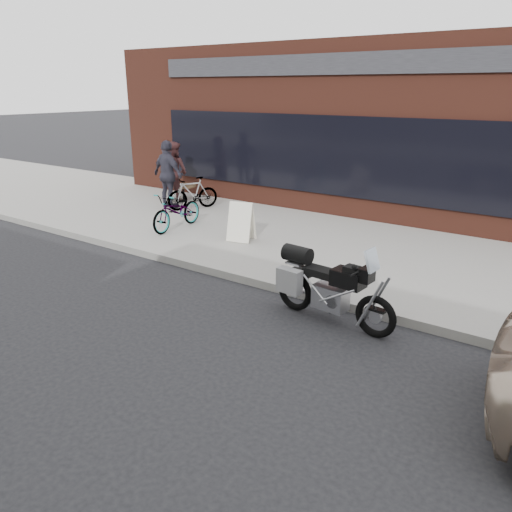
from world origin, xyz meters
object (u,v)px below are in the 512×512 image
cafe_table (183,186)px  cafe_patron_right (168,175)px  bicycle_rear (193,193)px  motorcycle (325,286)px  cafe_patron_left (174,171)px  bicycle_front (177,211)px  sandwich_sign (241,221)px

cafe_table → cafe_patron_right: 1.21m
bicycle_rear → cafe_patron_right: 0.85m
motorcycle → cafe_patron_left: cafe_patron_left is taller
bicycle_rear → cafe_patron_right: (-0.65, -0.25, 0.49)m
bicycle_rear → bicycle_front: bearing=-32.7°
bicycle_front → sandwich_sign: size_ratio=1.97×
bicycle_rear → sandwich_sign: (2.87, -1.61, -0.01)m
bicycle_front → bicycle_rear: 2.04m
bicycle_front → cafe_table: 3.27m
bicycle_front → bicycle_rear: (-1.06, 1.74, -0.00)m
cafe_patron_left → cafe_table: bearing=-116.2°
bicycle_rear → cafe_table: bearing=170.2°
sandwich_sign → cafe_patron_left: 4.59m
motorcycle → sandwich_sign: bearing=150.6°
motorcycle → bicycle_front: motorcycle is taller
bicycle_front → bicycle_rear: bearing=117.0°
bicycle_front → bicycle_rear: bicycle_front is taller
bicycle_rear → motorcycle: bearing=-6.7°
bicycle_rear → cafe_patron_left: cafe_patron_left is taller
motorcycle → bicycle_front: (-5.04, 2.14, 0.04)m
bicycle_front → cafe_patron_left: size_ratio=0.97×
motorcycle → cafe_table: (-7.16, 4.64, -0.00)m
bicycle_rear → sandwich_sign: size_ratio=1.72×
bicycle_front → cafe_patron_left: cafe_patron_left is taller
sandwich_sign → bicycle_front: bearing=171.2°
cafe_patron_right → bicycle_rear: bearing=-152.1°
sandwich_sign → cafe_patron_left: cafe_patron_left is taller
bicycle_rear → cafe_table: size_ratio=1.92×
cafe_patron_left → cafe_patron_right: (0.52, -0.79, 0.06)m
sandwich_sign → cafe_table: bearing=136.1°
cafe_table → cafe_patron_right: size_ratio=0.41×
bicycle_rear → cafe_patron_left: size_ratio=0.84×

